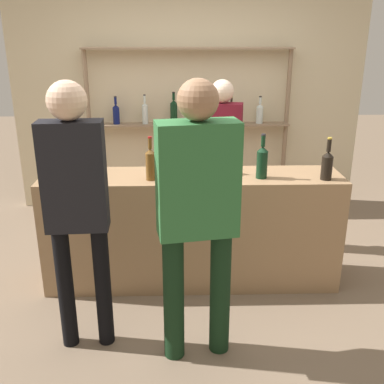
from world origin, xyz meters
name	(u,v)px	position (x,y,z in m)	size (l,w,h in m)	color
ground_plane	(192,279)	(0.00, 0.00, 0.00)	(16.00, 16.00, 0.00)	#7A6651
bar_counter	(192,229)	(0.00, 0.00, 0.48)	(2.42, 0.51, 0.96)	#997551
back_wall	(188,90)	(0.00, 1.85, 1.40)	(4.02, 0.12, 2.80)	beige
back_shelf	(188,106)	(0.00, 1.67, 1.24)	(2.31, 0.18, 1.88)	#897056
counter_bottle_0	(151,163)	(-0.32, -0.11, 1.09)	(0.08, 0.08, 0.34)	brown
counter_bottle_1	(172,160)	(-0.16, -0.04, 1.10)	(0.08, 0.08, 0.36)	black
counter_bottle_2	(327,164)	(1.04, -0.13, 1.08)	(0.09, 0.09, 0.33)	black
counter_bottle_3	(185,166)	(-0.06, -0.15, 1.08)	(0.08, 0.08, 0.33)	brown
counter_bottle_4	(262,161)	(0.54, -0.08, 1.09)	(0.09, 0.09, 0.35)	black
counter_bottle_5	(191,157)	(-0.01, 0.04, 1.10)	(0.08, 0.08, 0.36)	brown
wine_glass	(230,160)	(0.31, 0.03, 1.08)	(0.08, 0.08, 0.16)	silver
customer_center	(197,205)	(0.01, -0.93, 1.06)	(0.51, 0.29, 1.81)	black
server_behind_counter	(221,149)	(0.30, 0.74, 0.98)	(0.41, 0.25, 1.63)	black
customer_left	(76,196)	(-0.74, -0.82, 1.09)	(0.39, 0.24, 1.79)	black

